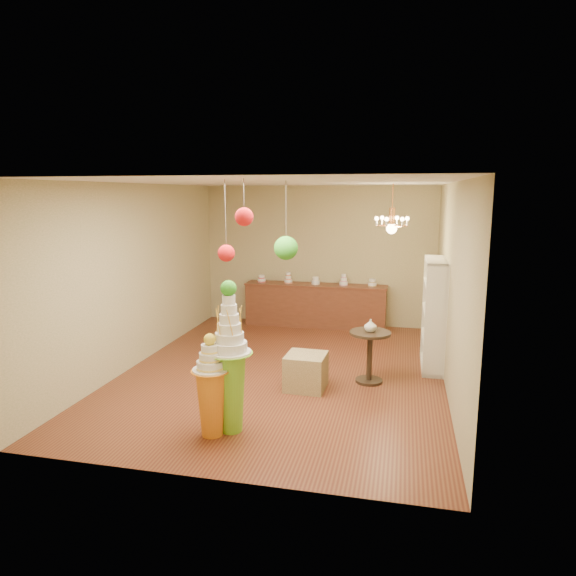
% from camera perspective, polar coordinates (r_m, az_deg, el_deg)
% --- Properties ---
extents(floor, '(6.50, 6.50, 0.00)m').
position_cam_1_polar(floor, '(8.40, -0.46, -9.26)').
color(floor, '#5B2B18').
rests_on(floor, ground).
extents(ceiling, '(6.50, 6.50, 0.00)m').
position_cam_1_polar(ceiling, '(7.91, -0.49, 11.65)').
color(ceiling, silver).
rests_on(ceiling, ground).
extents(wall_back, '(5.00, 0.04, 3.00)m').
position_cam_1_polar(wall_back, '(11.18, 3.36, 3.60)').
color(wall_back, tan).
rests_on(wall_back, ground).
extents(wall_front, '(5.00, 0.04, 3.00)m').
position_cam_1_polar(wall_front, '(4.99, -9.10, -5.24)').
color(wall_front, tan).
rests_on(wall_front, ground).
extents(wall_left, '(0.04, 6.50, 3.00)m').
position_cam_1_polar(wall_left, '(8.93, -16.30, 1.44)').
color(wall_left, tan).
rests_on(wall_left, ground).
extents(wall_right, '(0.04, 6.50, 3.00)m').
position_cam_1_polar(wall_right, '(7.84, 17.60, 0.16)').
color(wall_right, tan).
rests_on(wall_right, ground).
extents(pedestal_green, '(0.56, 0.56, 1.85)m').
position_cam_1_polar(pedestal_green, '(6.22, -6.43, -9.31)').
color(pedestal_green, '#6EB427').
rests_on(pedestal_green, floor).
extents(pedestal_orange, '(0.50, 0.50, 1.25)m').
position_cam_1_polar(pedestal_orange, '(6.23, -8.52, -11.52)').
color(pedestal_orange, orange).
rests_on(pedestal_orange, floor).
extents(burlap_riser, '(0.59, 0.59, 0.52)m').
position_cam_1_polar(burlap_riser, '(7.64, 2.00, -9.26)').
color(burlap_riser, '#8F7B4E').
rests_on(burlap_riser, floor).
extents(sideboard, '(3.04, 0.54, 1.16)m').
position_cam_1_polar(sideboard, '(11.08, 3.06, -1.83)').
color(sideboard, '#5A2D1C').
rests_on(sideboard, floor).
extents(shelving_unit, '(0.33, 1.20, 1.80)m').
position_cam_1_polar(shelving_unit, '(8.73, 15.91, -2.74)').
color(shelving_unit, beige).
rests_on(shelving_unit, floor).
extents(round_table, '(0.82, 0.82, 0.79)m').
position_cam_1_polar(round_table, '(7.90, 9.07, -6.78)').
color(round_table, black).
rests_on(round_table, floor).
extents(vase, '(0.21, 0.21, 0.19)m').
position_cam_1_polar(vase, '(7.79, 9.15, -4.13)').
color(vase, beige).
rests_on(vase, round_table).
extents(pom_red_left, '(0.21, 0.21, 0.97)m').
position_cam_1_polar(pom_red_left, '(6.19, -6.88, 3.88)').
color(pom_red_left, '#433B30').
rests_on(pom_red_left, ceiling).
extents(pom_green_mid, '(0.31, 0.31, 1.01)m').
position_cam_1_polar(pom_green_mid, '(6.65, -0.23, 4.47)').
color(pom_green_mid, '#433B30').
rests_on(pom_green_mid, ceiling).
extents(pom_red_right, '(0.20, 0.20, 0.52)m').
position_cam_1_polar(pom_red_right, '(5.69, -4.89, 7.89)').
color(pom_red_right, '#433B30').
rests_on(pom_red_right, ceiling).
extents(chandelier, '(0.71, 0.71, 0.85)m').
position_cam_1_polar(chandelier, '(8.90, 11.45, 6.82)').
color(chandelier, '#F19B55').
rests_on(chandelier, ceiling).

